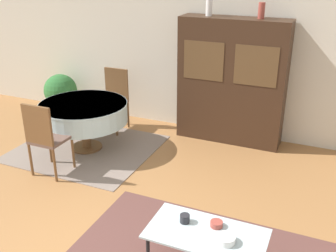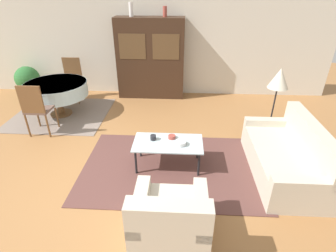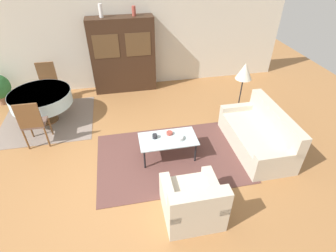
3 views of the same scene
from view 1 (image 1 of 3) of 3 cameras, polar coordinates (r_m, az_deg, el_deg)
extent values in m
cube|color=beige|center=(6.57, 6.26, 10.54)|extent=(10.00, 0.06, 2.70)
cube|color=gray|center=(6.35, -11.69, -3.17)|extent=(2.07, 1.86, 0.01)
cylinder|color=black|center=(4.19, -0.03, -14.27)|extent=(0.04, 0.04, 0.42)
cylinder|color=black|center=(3.99, 13.55, -17.29)|extent=(0.04, 0.04, 0.42)
cube|color=silver|center=(3.75, 5.60, -15.29)|extent=(1.10, 0.58, 0.02)
cube|color=#382316|center=(6.29, 9.20, 6.37)|extent=(1.67, 0.45, 1.97)
cube|color=brown|center=(6.10, 5.17, 9.39)|extent=(0.63, 0.01, 0.59)
cube|color=brown|center=(5.91, 12.63, 8.47)|extent=(0.63, 0.01, 0.59)
cylinder|color=brown|center=(6.35, -11.71, -2.97)|extent=(0.48, 0.48, 0.03)
cylinder|color=brown|center=(6.26, -11.86, -1.26)|extent=(0.14, 0.14, 0.45)
cylinder|color=silver|center=(6.12, -12.14, 1.92)|extent=(1.33, 1.33, 0.30)
cylinder|color=silver|center=(6.08, -12.24, 3.10)|extent=(1.34, 1.34, 0.03)
cylinder|color=brown|center=(5.95, -16.74, -3.00)|extent=(0.04, 0.04, 0.47)
cylinder|color=brown|center=(5.71, -13.60, -3.76)|extent=(0.04, 0.04, 0.47)
cylinder|color=brown|center=(5.69, -19.29, -4.61)|extent=(0.04, 0.04, 0.47)
cylinder|color=brown|center=(5.44, -16.11, -5.49)|extent=(0.04, 0.04, 0.47)
cube|color=brown|center=(5.58, -16.73, -1.85)|extent=(0.44, 0.44, 0.04)
cube|color=brown|center=(5.34, -18.42, 0.11)|extent=(0.44, 0.04, 0.53)
cylinder|color=brown|center=(6.62, -7.49, 0.52)|extent=(0.04, 0.04, 0.47)
cylinder|color=brown|center=(6.82, -10.41, 1.03)|extent=(0.04, 0.04, 0.47)
cylinder|color=brown|center=(6.94, -5.80, 1.69)|extent=(0.04, 0.04, 0.47)
cylinder|color=brown|center=(7.13, -8.65, 2.16)|extent=(0.04, 0.04, 0.47)
cube|color=brown|center=(6.78, -8.21, 3.37)|extent=(0.44, 0.44, 0.04)
cube|color=brown|center=(6.86, -7.48, 6.15)|extent=(0.44, 0.04, 0.53)
cylinder|color=#232328|center=(3.83, 2.45, -13.26)|extent=(0.09, 0.09, 0.08)
cylinder|color=white|center=(3.64, 8.39, -15.97)|extent=(0.17, 0.17, 0.07)
cylinder|color=#9E4238|center=(3.82, 7.05, -13.93)|extent=(0.12, 0.12, 0.05)
cylinder|color=white|center=(6.18, 5.99, 17.03)|extent=(0.10, 0.10, 0.31)
cylinder|color=#9E4238|center=(6.00, 13.41, 15.98)|extent=(0.09, 0.09, 0.23)
cylinder|color=#93664C|center=(7.82, -15.04, 2.43)|extent=(0.25, 0.25, 0.21)
sphere|color=#2D6B33|center=(7.71, -15.32, 4.99)|extent=(0.62, 0.62, 0.62)
camera|label=2|loc=(0.93, -108.96, -14.09)|focal=28.00mm
camera|label=3|loc=(2.04, -106.68, 18.45)|focal=28.00mm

